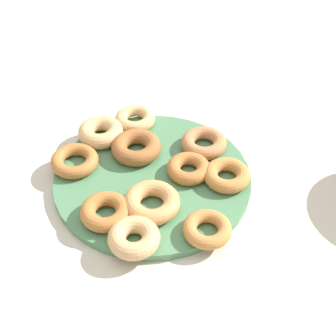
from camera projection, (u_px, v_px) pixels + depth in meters
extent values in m
plane|color=beige|center=(153.00, 182.00, 0.87)|extent=(2.40, 2.40, 0.00)
cylinder|color=#4C7F56|center=(152.00, 179.00, 0.86)|extent=(0.35, 0.35, 0.01)
torus|color=#AD6B33|center=(188.00, 169.00, 0.86)|extent=(0.11, 0.11, 0.02)
torus|color=#AD6B33|center=(75.00, 161.00, 0.87)|extent=(0.11, 0.11, 0.02)
torus|color=#995B2D|center=(136.00, 147.00, 0.89)|extent=(0.10, 0.10, 0.03)
torus|color=tan|center=(135.00, 119.00, 0.96)|extent=(0.09, 0.09, 0.02)
torus|color=tan|center=(152.00, 202.00, 0.79)|extent=(0.12, 0.12, 0.03)
torus|color=#AD6B33|center=(106.00, 212.00, 0.78)|extent=(0.10, 0.10, 0.03)
torus|color=#BC7A3D|center=(207.00, 229.00, 0.76)|extent=(0.10, 0.10, 0.02)
torus|color=#B27547|center=(204.00, 143.00, 0.91)|extent=(0.10, 0.10, 0.02)
torus|color=#BC7A3D|center=(227.00, 175.00, 0.84)|extent=(0.09, 0.09, 0.02)
torus|color=tan|center=(134.00, 238.00, 0.74)|extent=(0.08, 0.08, 0.03)
torus|color=tan|center=(101.00, 132.00, 0.92)|extent=(0.11, 0.11, 0.03)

